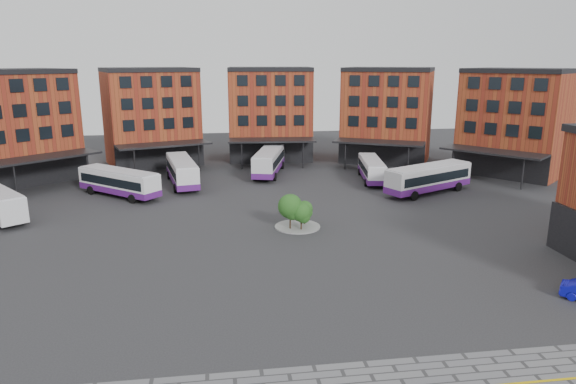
{
  "coord_description": "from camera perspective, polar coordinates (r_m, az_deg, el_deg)",
  "views": [
    {
      "loc": [
        -5.42,
        -34.59,
        15.67
      ],
      "look_at": [
        0.83,
        10.27,
        4.0
      ],
      "focal_mm": 32.0,
      "sensor_mm": 36.0,
      "label": 1
    }
  ],
  "objects": [
    {
      "name": "ground",
      "position": [
        38.36,
        0.9,
        -9.66
      ],
      "size": [
        160.0,
        160.0,
        0.0
      ],
      "primitive_type": "plane",
      "color": "#28282B",
      "rests_on": "ground"
    },
    {
      "name": "main_building",
      "position": [
        73.33,
        -7.45,
        7.71
      ],
      "size": [
        94.14,
        42.48,
        14.6
      ],
      "color": "#994221",
      "rests_on": "ground"
    },
    {
      "name": "tree_island",
      "position": [
        48.66,
        0.95,
        -2.1
      ],
      "size": [
        4.4,
        4.4,
        3.47
      ],
      "color": "gray",
      "rests_on": "ground"
    },
    {
      "name": "bus_b",
      "position": [
        63.61,
        -18.27,
        1.06
      ],
      "size": [
        10.39,
        9.46,
        3.23
      ],
      "rotation": [
        0.0,
        0.0,
        0.86
      ],
      "color": "white",
      "rests_on": "ground"
    },
    {
      "name": "bus_c",
      "position": [
        67.4,
        -11.7,
        2.3
      ],
      "size": [
        4.94,
        12.32,
        3.39
      ],
      "rotation": [
        0.0,
        0.0,
        0.19
      ],
      "color": "white",
      "rests_on": "ground"
    },
    {
      "name": "bus_d",
      "position": [
        72.28,
        -2.13,
        3.44
      ],
      "size": [
        5.85,
        12.63,
        3.47
      ],
      "rotation": [
        0.0,
        0.0,
        -0.26
      ],
      "color": "silver",
      "rests_on": "ground"
    },
    {
      "name": "bus_e",
      "position": [
        69.35,
        9.27,
        2.54
      ],
      "size": [
        3.95,
        10.62,
        2.92
      ],
      "rotation": [
        0.0,
        0.0,
        -0.15
      ],
      "color": "white",
      "rests_on": "ground"
    },
    {
      "name": "bus_f",
      "position": [
        64.12,
        15.36,
        1.5
      ],
      "size": [
        12.23,
        7.91,
        3.45
      ],
      "rotation": [
        0.0,
        0.0,
        -1.12
      ],
      "color": "silver",
      "rests_on": "ground"
    }
  ]
}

